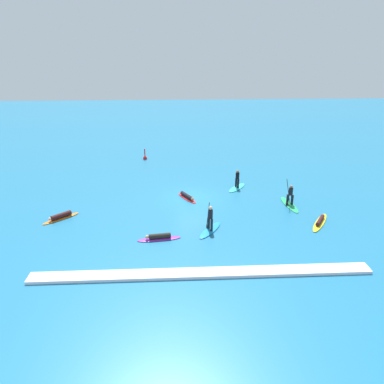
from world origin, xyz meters
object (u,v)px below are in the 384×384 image
surfer_on_red_board (187,197)px  surfer_on_yellow_board (320,221)px  surfer_on_green_board (290,200)px  surfer_on_teal_board (237,184)px  surfer_on_orange_board (61,217)px  surfer_on_blue_board (210,225)px  marker_buoy (145,157)px  surfer_on_purple_board (159,237)px

surfer_on_red_board → surfer_on_yellow_board: 10.46m
surfer_on_green_board → surfer_on_yellow_board: surfer_on_green_board is taller
surfer_on_teal_board → surfer_on_orange_board: surfer_on_teal_board is taller
surfer_on_blue_board → marker_buoy: 17.90m
surfer_on_purple_board → surfer_on_red_board: bearing=-114.7°
surfer_on_blue_board → marker_buoy: surfer_on_blue_board is taller
surfer_on_red_board → surfer_on_teal_board: bearing=85.5°
surfer_on_red_board → marker_buoy: size_ratio=1.93×
surfer_on_teal_board → surfer_on_yellow_board: 8.45m
surfer_on_red_board → surfer_on_purple_board: bearing=-47.0°
surfer_on_blue_board → surfer_on_yellow_board: bearing=-51.3°
surfer_on_orange_board → surfer_on_purple_board: size_ratio=0.84×
surfer_on_yellow_board → marker_buoy: (-13.53, 16.27, 0.05)m
surfer_on_purple_board → marker_buoy: marker_buoy is taller
surfer_on_purple_board → surfer_on_yellow_board: bearing=-178.6°
surfer_on_green_board → marker_buoy: bearing=-142.3°
surfer_on_green_board → surfer_on_blue_board: bearing=-65.4°
marker_buoy → surfer_on_green_board: bearing=-46.8°
surfer_on_orange_board → surfer_on_yellow_board: size_ratio=0.79×
surfer_on_green_board → surfer_on_teal_board: bearing=-142.8°
surfer_on_green_board → surfer_on_blue_board: (-6.68, -3.89, 0.05)m
surfer_on_blue_board → marker_buoy: size_ratio=2.06×
surfer_on_teal_board → surfer_on_purple_board: 10.92m
surfer_on_yellow_board → surfer_on_purple_board: bearing=133.0°
surfer_on_orange_board → surfer_on_blue_board: size_ratio=0.91×
surfer_on_yellow_board → surfer_on_blue_board: (-7.90, -0.72, 0.34)m
surfer_on_green_board → marker_buoy: size_ratio=2.48×
surfer_on_orange_board → marker_buoy: marker_buoy is taller
surfer_on_teal_board → surfer_on_blue_board: bearing=-164.9°
surfer_on_red_board → marker_buoy: bearing=171.0°
surfer_on_green_board → surfer_on_yellow_board: (1.22, -3.17, -0.29)m
surfer_on_yellow_board → marker_buoy: marker_buoy is taller
surfer_on_teal_board → surfer_on_green_board: (3.53, -3.82, -0.01)m
surfer_on_purple_board → marker_buoy: bearing=-90.3°
surfer_on_teal_board → marker_buoy: bearing=80.8°
surfer_on_orange_board → surfer_on_purple_board: 7.96m
surfer_on_red_board → marker_buoy: marker_buoy is taller
surfer_on_blue_board → surfer_on_green_board: bearing=-26.3°
surfer_on_green_board → surfer_on_orange_board: surfer_on_green_board is taller
surfer_on_red_board → marker_buoy: 12.17m
surfer_on_orange_board → surfer_on_yellow_board: 18.62m
marker_buoy → surfer_on_teal_board: bearing=-46.6°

